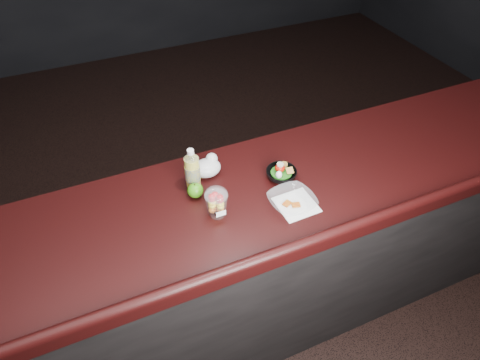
# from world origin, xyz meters

# --- Properties ---
(room_shell) EXTENTS (8.00, 8.00, 8.00)m
(room_shell) POSITION_xyz_m (0.00, 0.00, 1.83)
(room_shell) COLOR black
(room_shell) RESTS_ON ground
(counter) EXTENTS (4.06, 0.71, 1.02)m
(counter) POSITION_xyz_m (0.00, 0.30, 0.51)
(counter) COLOR black
(counter) RESTS_ON ground
(lemonade_bottle) EXTENTS (0.07, 0.07, 0.20)m
(lemonade_bottle) POSITION_xyz_m (-0.12, 0.44, 1.11)
(lemonade_bottle) COLOR gold
(lemonade_bottle) RESTS_ON counter
(fruit_cup) EXTENTS (0.10, 0.10, 0.14)m
(fruit_cup) POSITION_xyz_m (-0.09, 0.24, 1.09)
(fruit_cup) COLOR white
(fruit_cup) RESTS_ON counter
(green_apple) EXTENTS (0.07, 0.07, 0.07)m
(green_apple) POSITION_xyz_m (-0.14, 0.38, 1.05)
(green_apple) COLOR #2D770D
(green_apple) RESTS_ON counter
(plastic_bag) EXTENTS (0.13, 0.11, 0.10)m
(plastic_bag) POSITION_xyz_m (-0.04, 0.49, 1.06)
(plastic_bag) COLOR silver
(plastic_bag) RESTS_ON counter
(snack_bowl) EXTENTS (0.17, 0.17, 0.08)m
(snack_bowl) POSITION_xyz_m (0.26, 0.34, 1.05)
(snack_bowl) COLOR black
(snack_bowl) RESTS_ON counter
(takeout_bowl) EXTENTS (0.21, 0.21, 0.05)m
(takeout_bowl) POSITION_xyz_m (0.22, 0.16, 1.04)
(takeout_bowl) COLOR silver
(takeout_bowl) RESTS_ON counter
(paper_napkin) EXTENTS (0.16, 0.16, 0.00)m
(paper_napkin) POSITION_xyz_m (0.23, 0.16, 1.02)
(paper_napkin) COLOR white
(paper_napkin) RESTS_ON counter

